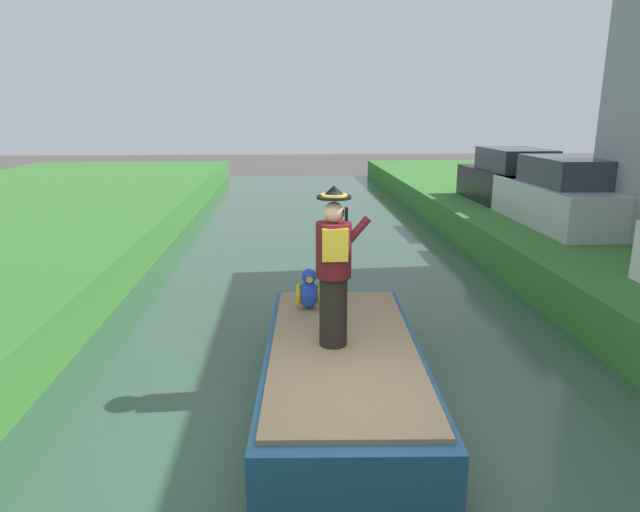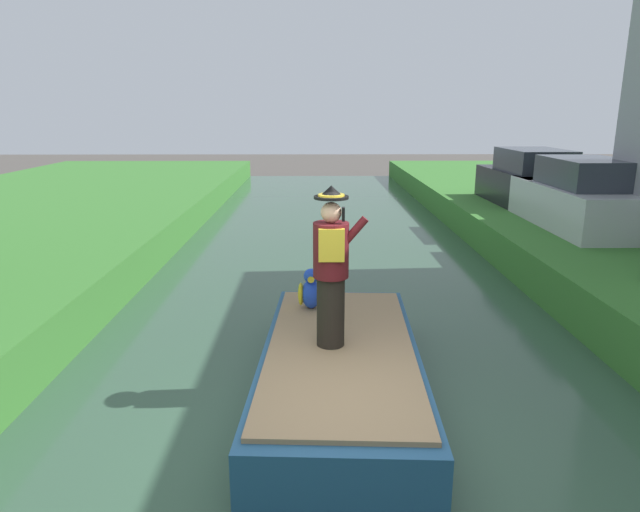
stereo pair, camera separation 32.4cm
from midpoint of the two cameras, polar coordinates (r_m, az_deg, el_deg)
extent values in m
plane|color=#4C4742|center=(5.77, 4.41, -20.78)|extent=(80.00, 80.00, 0.00)
cube|color=#33513D|center=(5.74, 4.42, -20.37)|extent=(7.11, 48.00, 0.10)
cube|color=#23517A|center=(6.68, 3.51, -11.69)|extent=(1.99, 4.28, 0.56)
cube|color=#997A56|center=(6.55, 3.55, -9.29)|extent=(1.83, 3.94, 0.05)
cylinder|color=black|center=(6.40, 2.55, -5.66)|extent=(0.32, 0.32, 0.82)
cylinder|color=#561419|center=(6.19, 2.63, 0.60)|extent=(0.40, 0.40, 0.62)
cube|color=gold|center=(5.98, 2.74, 1.09)|extent=(0.28, 0.06, 0.36)
sphere|color=#DBA884|center=(6.10, 2.67, 4.47)|extent=(0.23, 0.23, 0.23)
cylinder|color=black|center=(6.08, 2.69, 6.01)|extent=(0.38, 0.38, 0.03)
cone|color=black|center=(6.07, 2.70, 6.66)|extent=(0.26, 0.26, 0.12)
cylinder|color=gold|center=(6.07, 2.70, 6.24)|extent=(0.29, 0.29, 0.02)
cylinder|color=#561419|center=(6.13, 4.72, 2.15)|extent=(0.38, 0.09, 0.43)
cube|color=black|center=(6.05, 3.94, 4.28)|extent=(0.03, 0.08, 0.15)
ellipsoid|color=blue|center=(7.64, 0.30, -3.91)|extent=(0.26, 0.32, 0.40)
sphere|color=blue|center=(7.52, 0.31, -2.06)|extent=(0.20, 0.20, 0.20)
cone|color=yellow|center=(7.43, 0.32, -2.36)|extent=(0.09, 0.09, 0.09)
ellipsoid|color=yellow|center=(7.64, -0.75, -3.92)|extent=(0.08, 0.20, 0.32)
ellipsoid|color=yellow|center=(7.64, 1.35, -3.91)|extent=(0.08, 0.20, 0.32)
cube|color=#B7B7BC|center=(13.54, 25.62, 4.61)|extent=(1.70, 4.00, 0.90)
cube|color=#2D333D|center=(13.27, 26.36, 7.64)|extent=(1.45, 2.20, 0.60)
cube|color=black|center=(16.22, 21.11, 6.50)|extent=(1.78, 4.03, 0.90)
cube|color=#2D333D|center=(15.96, 21.62, 9.06)|extent=(1.49, 2.23, 0.60)
camera|label=1|loc=(0.16, -88.64, 0.35)|focal=31.29mm
camera|label=2|loc=(0.16, 91.36, -0.35)|focal=31.29mm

